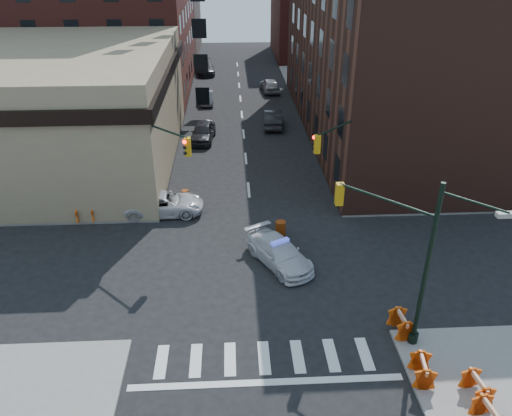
{
  "coord_description": "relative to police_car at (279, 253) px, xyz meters",
  "views": [
    {
      "loc": [
        -1.22,
        -22.98,
        16.27
      ],
      "look_at": [
        0.17,
        3.07,
        2.2
      ],
      "focal_mm": 35.0,
      "sensor_mm": 36.0,
      "label": 1
    }
  ],
  "objects": [
    {
      "name": "police_car",
      "position": [
        0.0,
        0.0,
        0.0
      ],
      "size": [
        4.13,
        5.3,
        1.43
      ],
      "primitive_type": "imported",
      "rotation": [
        0.0,
        0.0,
        0.5
      ],
      "color": "silver",
      "rests_on": "ground"
    },
    {
      "name": "parked_car_wnear",
      "position": [
        -5.09,
        20.06,
        0.11
      ],
      "size": [
        2.45,
        5.01,
        1.65
      ],
      "primitive_type": "imported",
      "rotation": [
        0.0,
        0.0,
        -0.11
      ],
      "color": "black",
      "rests_on": "ground"
    },
    {
      "name": "sidewalk_nw",
      "position": [
        -24.34,
        32.3,
        -0.64
      ],
      "size": [
        34.0,
        54.5,
        0.15
      ],
      "primitive_type": "cube",
      "color": "gray",
      "rests_on": "ground"
    },
    {
      "name": "tree_ne_near",
      "position": [
        6.16,
        25.55,
        2.77
      ],
      "size": [
        3.0,
        3.0,
        4.85
      ],
      "color": "black",
      "rests_on": "sidewalk_ne"
    },
    {
      "name": "parked_car_enear",
      "position": [
        1.63,
        23.61,
        0.1
      ],
      "size": [
        2.09,
        5.05,
        1.63
      ],
      "primitive_type": "imported",
      "rotation": [
        0.0,
        0.0,
        3.07
      ],
      "color": "black",
      "rests_on": "ground"
    },
    {
      "name": "barricade_nw_b",
      "position": [
        -12.07,
        5.25,
        -0.08
      ],
      "size": [
        1.35,
        0.75,
        0.98
      ],
      "primitive_type": null,
      "rotation": [
        0.0,
        0.0,
        0.08
      ],
      "color": "#D16809",
      "rests_on": "sidewalk_nw"
    },
    {
      "name": "barricade_se_d",
      "position": [
        6.75,
        -11.28,
        -0.06
      ],
      "size": [
        0.84,
        1.44,
        1.02
      ],
      "primitive_type": null,
      "rotation": [
        0.0,
        0.0,
        1.69
      ],
      "color": "#D5610A",
      "rests_on": "sidewalk_se"
    },
    {
      "name": "pickup",
      "position": [
        -7.14,
        6.27,
        0.02
      ],
      "size": [
        5.37,
        2.58,
        1.48
      ],
      "primitive_type": "imported",
      "rotation": [
        0.0,
        0.0,
        1.6
      ],
      "color": "silver",
      "rests_on": "ground"
    },
    {
      "name": "barricade_nw_a",
      "position": [
        -7.84,
        5.64,
        -0.14
      ],
      "size": [
        1.16,
        0.62,
        0.85
      ],
      "primitive_type": null,
      "rotation": [
        0.0,
        0.0,
        0.05
      ],
      "color": "#C64C09",
      "rests_on": "sidewalk_nw"
    },
    {
      "name": "filler_nw",
      "position": [
        -17.34,
        61.55,
        7.28
      ],
      "size": [
        20.0,
        18.0,
        16.0
      ],
      "primitive_type": "cube",
      "color": "brown",
      "rests_on": "ground"
    },
    {
      "name": "pedestrian_a",
      "position": [
        -8.92,
        7.51,
        0.23
      ],
      "size": [
        0.69,
        0.61,
        1.59
      ],
      "primitive_type": "imported",
      "rotation": [
        0.0,
        0.0,
        -0.5
      ],
      "color": "black",
      "rests_on": "sidewalk_nw"
    },
    {
      "name": "signal_pole_nw",
      "position": [
        -7.19,
        4.89,
        3.62
      ],
      "size": [
        3.58,
        3.67,
        8.0
      ],
      "rotation": [
        0.0,
        0.0,
        -0.79
      ],
      "color": "black",
      "rests_on": "sidewalk_nw"
    },
    {
      "name": "barrel_road",
      "position": [
        0.34,
        2.75,
        -0.15
      ],
      "size": [
        0.72,
        0.72,
        1.13
      ],
      "primitive_type": "cylinder",
      "rotation": [
        0.0,
        0.0,
        0.15
      ],
      "color": "#C85D09",
      "rests_on": "ground"
    },
    {
      "name": "parked_car_efar",
      "position": [
        2.32,
        36.37,
        0.08
      ],
      "size": [
        2.27,
        4.83,
        1.6
      ],
      "primitive_type": "imported",
      "rotation": [
        0.0,
        0.0,
        3.22
      ],
      "color": "gray",
      "rests_on": "ground"
    },
    {
      "name": "parked_car_wfar",
      "position": [
        -5.14,
        31.73,
        -0.07
      ],
      "size": [
        1.54,
        3.99,
        1.3
      ],
      "primitive_type": "imported",
      "rotation": [
        0.0,
        0.0,
        0.04
      ],
      "color": "gray",
      "rests_on": "ground"
    },
    {
      "name": "pedestrian_c",
      "position": [
        -12.0,
        7.11,
        0.29
      ],
      "size": [
        1.09,
        0.84,
        1.72
      ],
      "primitive_type": "imported",
      "rotation": [
        0.0,
        0.0,
        0.48
      ],
      "color": "black",
      "rests_on": "sidewalk_nw"
    },
    {
      "name": "signal_pole_se",
      "position": [
        4.69,
        -5.97,
        3.9
      ],
      "size": [
        5.4,
        5.27,
        8.0
      ],
      "rotation": [
        0.0,
        0.0,
        2.36
      ],
      "color": "black",
      "rests_on": "sidewalk_se"
    },
    {
      "name": "filler_ne",
      "position": [
        12.66,
        57.55,
        5.28
      ],
      "size": [
        16.0,
        16.0,
        12.0
      ],
      "primitive_type": "cube",
      "color": "#5A221C",
      "rests_on": "ground"
    },
    {
      "name": "signal_pole_ne",
      "position": [
        4.49,
        4.91,
        3.62
      ],
      "size": [
        3.67,
        3.58,
        8.0
      ],
      "rotation": [
        0.0,
        0.0,
        -2.36
      ],
      "color": "black",
      "rests_on": "sidewalk_ne"
    },
    {
      "name": "barrel_bank",
      "position": [
        -5.86,
        7.89,
        -0.27
      ],
      "size": [
        0.53,
        0.53,
        0.9
      ],
      "primitive_type": "cylinder",
      "rotation": [
        0.0,
        0.0,
        -0.05
      ],
      "color": "#CC6109",
      "rests_on": "ground"
    },
    {
      "name": "pedestrian_b",
      "position": [
        -12.31,
        5.55,
        0.38
      ],
      "size": [
        0.92,
        0.72,
        1.9
      ],
      "primitive_type": "imported",
      "rotation": [
        0.0,
        0.0,
        0.0
      ],
      "color": "black",
      "rests_on": "sidewalk_nw"
    },
    {
      "name": "ground",
      "position": [
        -1.34,
        -0.45,
        -0.72
      ],
      "size": [
        140.0,
        140.0,
        0.0
      ],
      "primitive_type": "plane",
      "color": "black",
      "rests_on": "ground"
    },
    {
      "name": "bank_building",
      "position": [
        -18.34,
        16.05,
        3.78
      ],
      "size": [
        22.0,
        22.0,
        9.0
      ],
      "primitive_type": "cube",
      "color": "#90825E",
      "rests_on": "ground"
    },
    {
      "name": "parked_car_wdeep",
      "position": [
        -5.85,
        45.98,
        0.1
      ],
      "size": [
        2.96,
        5.85,
        1.63
      ],
      "primitive_type": "imported",
      "rotation": [
        0.0,
        0.0,
        0.12
      ],
      "color": "black",
      "rests_on": "ground"
    },
    {
      "name": "tree_ne_far",
      "position": [
        6.16,
        33.55,
        2.77
      ],
      "size": [
        3.0,
        3.0,
        4.85
      ],
      "color": "black",
      "rests_on": "sidewalk_ne"
    },
    {
      "name": "barricade_se_c",
      "position": [
        5.06,
        -8.95,
        -0.05
      ],
      "size": [
        0.87,
        1.46,
        1.03
      ],
      "primitive_type": null,
      "rotation": [
        0.0,
        0.0,
        1.43
      ],
      "color": "orange",
      "rests_on": "sidewalk_se"
    },
    {
      "name": "barricade_se_b",
      "position": [
        6.91,
        -9.95,
        -0.07
      ],
      "size": [
        0.81,
        1.4,
        1.0
      ],
      "primitive_type": null,
      "rotation": [
        0.0,
        0.0,
        1.69
      ],
      "color": "#D23C09",
      "rests_on": "sidewalk_se"
    },
    {
      "name": "barricade_se_a",
      "position": [
        5.06,
        -6.15,
        -0.05
      ],
      "size": [
        0.81,
        1.43,
        1.03
      ],
      "primitive_type": null,
      "rotation": [
        0.0,
        0.0,
        1.66
      ],
      "color": "orange",
      "rests_on": "sidewalk_se"
    },
    {
      "name": "sidewalk_ne",
      "position": [
        21.66,
        32.3,
        -0.64
      ],
      "size": [
        34.0,
        54.5,
        0.15
      ],
      "primitive_type": "cube",
      "color": "gray",
      "rests_on": "ground"
    },
    {
      "name": "commercial_row_ne",
      "position": [
        11.66,
        22.05,
        6.28
      ],
      "size": [
        14.0,
        34.0,
        14.0
      ],
      "primitive_type": "cube",
      "color": "#45251B",
      "rests_on": "ground"
    }
  ]
}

